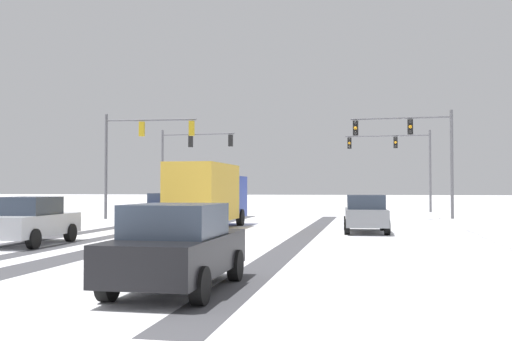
# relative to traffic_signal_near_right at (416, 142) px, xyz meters

# --- Properties ---
(ground_plane) EXTENTS (300.00, 300.00, 0.00)m
(ground_plane) POSITION_rel_traffic_signal_near_right_xyz_m (-8.36, -26.99, -4.64)
(ground_plane) COLOR white
(wheel_track_left_lane) EXTENTS (1.20, 31.82, 0.01)m
(wheel_track_left_lane) POSITION_rel_traffic_signal_near_right_xyz_m (-10.86, -12.52, -4.64)
(wheel_track_left_lane) COLOR #4C4C51
(wheel_track_left_lane) RESTS_ON ground
(wheel_track_right_lane) EXTENTS (0.93, 31.82, 0.01)m
(wheel_track_right_lane) POSITION_rel_traffic_signal_near_right_xyz_m (-5.29, -12.52, -4.64)
(wheel_track_right_lane) COLOR #4C4C51
(wheel_track_right_lane) RESTS_ON ground
(wheel_track_center) EXTENTS (0.79, 31.82, 0.01)m
(wheel_track_center) POSITION_rel_traffic_signal_near_right_xyz_m (-12.73, -12.52, -4.64)
(wheel_track_center) COLOR #4C4C51
(wheel_track_center) RESTS_ON ground
(wheel_track_oncoming) EXTENTS (0.87, 31.82, 0.01)m
(wheel_track_oncoming) POSITION_rel_traffic_signal_near_right_xyz_m (-14.81, -12.52, -4.64)
(wheel_track_oncoming) COLOR #4C4C51
(wheel_track_oncoming) RESTS_ON ground
(traffic_signal_near_right) EXTENTS (5.94, 0.50, 6.50)m
(traffic_signal_near_right) POSITION_rel_traffic_signal_near_right_xyz_m (0.00, 0.00, 0.00)
(traffic_signal_near_right) COLOR #56565B
(traffic_signal_near_right) RESTS_ON ground
(traffic_signal_far_left) EXTENTS (6.01, 0.58, 6.50)m
(traffic_signal_far_left) POSITION_rel_traffic_signal_near_right_xyz_m (-16.68, 7.83, 0.00)
(traffic_signal_far_left) COLOR #56565B
(traffic_signal_far_left) RESTS_ON ground
(traffic_signal_far_right) EXTENTS (6.72, 0.43, 6.50)m
(traffic_signal_far_right) POSITION_rel_traffic_signal_near_right_xyz_m (-0.29, 11.96, 0.03)
(traffic_signal_far_right) COLOR #56565B
(traffic_signal_far_right) RESTS_ON ground
(traffic_signal_near_left) EXTENTS (5.80, 0.70, 6.50)m
(traffic_signal_near_left) POSITION_rel_traffic_signal_near_right_xyz_m (-16.77, -1.91, -0.01)
(traffic_signal_near_left) COLOR #56565B
(traffic_signal_near_left) RESTS_ON ground
(car_blue_lead) EXTENTS (1.90, 4.14, 1.62)m
(car_blue_lead) POSITION_rel_traffic_signal_near_right_xyz_m (-14.03, -4.06, -3.82)
(car_blue_lead) COLOR #233899
(car_blue_lead) RESTS_ON ground
(car_grey_second) EXTENTS (1.99, 4.18, 1.62)m
(car_grey_second) POSITION_rel_traffic_signal_near_right_xyz_m (-2.90, -10.09, -3.82)
(car_grey_second) COLOR slate
(car_grey_second) RESTS_ON ground
(car_silver_third) EXTENTS (2.01, 4.19, 1.62)m
(car_silver_third) POSITION_rel_traffic_signal_near_right_xyz_m (-13.97, -17.73, -3.82)
(car_silver_third) COLOR #B7BABF
(car_silver_third) RESTS_ON ground
(car_black_fifth) EXTENTS (1.84, 4.10, 1.62)m
(car_black_fifth) POSITION_rel_traffic_signal_near_right_xyz_m (-6.30, -25.03, -3.82)
(car_black_fifth) COLOR black
(car_black_fifth) RESTS_ON ground
(box_truck_delivery) EXTENTS (2.31, 7.40, 3.02)m
(box_truck_delivery) POSITION_rel_traffic_signal_near_right_xyz_m (-10.18, -9.08, -3.01)
(box_truck_delivery) COLOR #233899
(box_truck_delivery) RESTS_ON ground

